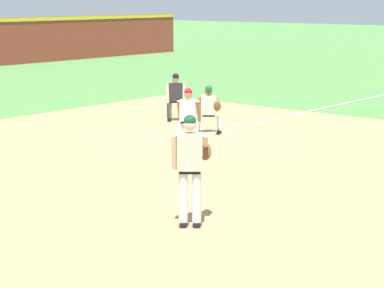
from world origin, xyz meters
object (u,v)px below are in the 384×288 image
Objects in this scene: first_base_bag at (195,135)px; umpire at (176,95)px; baseball at (214,161)px; pitcher at (191,163)px; baserunner at (188,114)px; first_baseman at (209,107)px.

umpire reaches higher than first_base_bag.
pitcher is at bearing -146.23° from baseball.
umpire is at bearing 52.38° from first_base_bag.
umpire is at bearing 45.84° from baserunner.
first_base_bag is 8.14m from pitcher.
first_base_bag is at bearing -127.62° from umpire.
pitcher is at bearing -140.95° from first_base_bag.
pitcher is at bearing -139.59° from baserunner.
baserunner is 1.00× the size of umpire.
first_base_bag is 0.26× the size of baserunner.
baseball is 0.04× the size of pitcher.
first_baseman is at bearing 36.48° from pitcher.
baseball is (-2.22, -2.38, -0.01)m from first_base_bag.
baserunner reaches higher than first_baseman.
first_baseman is (0.61, -0.00, 0.69)m from first_base_bag.
pitcher is 6.94m from baserunner.
pitcher is at bearing -143.52° from first_baseman.
first_baseman is 1.71m from baserunner.
pitcher is 1.27× the size of umpire.
baserunner is (-0.99, -0.60, 0.75)m from first_base_bag.
umpire is at bearing 42.30° from pitcher.
first_baseman is at bearing 20.32° from baserunner.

